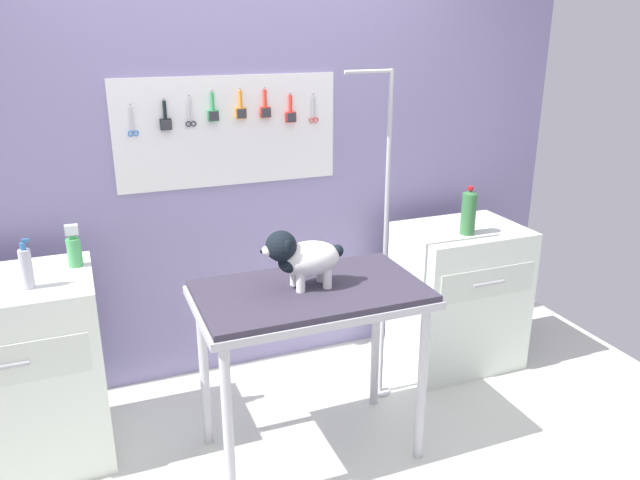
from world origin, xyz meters
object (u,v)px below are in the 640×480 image
counter_left (10,375)px  pump_bottle_white (74,249)px  grooming_arm (383,255)px  soda_bottle (469,212)px  cabinet_right (458,296)px  grooming_table (311,307)px  dog (302,257)px

counter_left → pump_bottle_white: (0.34, 0.09, 0.53)m
grooming_arm → soda_bottle: grooming_arm is taller
grooming_arm → cabinet_right: 0.73m
grooming_table → counter_left: counter_left is taller
grooming_table → pump_bottle_white: (-0.95, 0.53, 0.22)m
dog → soda_bottle: 1.16m
grooming_table → soda_bottle: (1.07, 0.38, 0.21)m
counter_left → cabinet_right: 2.40m
pump_bottle_white → counter_left: bearing=-165.0°
grooming_table → dog: bearing=149.1°
grooming_arm → counter_left: grooming_arm is taller
cabinet_right → soda_bottle: bearing=-115.1°
grooming_table → cabinet_right: grooming_table is taller
grooming_arm → grooming_table: bearing=-148.8°
cabinet_right → grooming_arm: bearing=-164.6°
cabinet_right → pump_bottle_white: bearing=178.6°
dog → pump_bottle_white: (-0.91, 0.51, -0.01)m
grooming_table → grooming_arm: grooming_arm is taller
pump_bottle_white → soda_bottle: bearing=-4.1°
pump_bottle_white → grooming_table: bearing=-29.3°
dog → cabinet_right: 1.36m
grooming_table → dog: (-0.03, 0.02, 0.24)m
grooming_table → soda_bottle: size_ratio=3.79×
grooming_table → cabinet_right: bearing=23.3°
pump_bottle_white → soda_bottle: (2.02, -0.15, -0.01)m
counter_left → grooming_arm: bearing=-4.0°
dog → soda_bottle: bearing=18.3°
grooming_arm → counter_left: bearing=176.0°
grooming_arm → soda_bottle: 0.58m
grooming_arm → dog: grooming_arm is taller
pump_bottle_white → soda_bottle: 2.03m
grooming_table → dog: dog is taller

